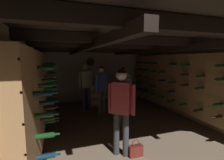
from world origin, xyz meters
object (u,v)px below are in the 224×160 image
wine_crate_stack (94,95)px  person_host_center (124,92)px  person_guest_far_left (86,82)px  handbag (136,151)px  person_guest_far_right (123,83)px  display_bottle (95,81)px  person_guest_near_left (121,104)px  person_guest_rear_center (101,85)px

wine_crate_stack → person_host_center: bearing=-80.6°
person_guest_far_left → person_host_center: bearing=-64.4°
handbag → wine_crate_stack: bearing=89.6°
person_guest_far_right → display_bottle: bearing=148.5°
display_bottle → person_guest_far_left: bearing=-133.0°
person_guest_near_left → person_host_center: bearing=65.7°
person_host_center → person_guest_rear_center: bearing=109.1°
display_bottle → person_host_center: size_ratio=0.22×
display_bottle → person_guest_near_left: person_guest_near_left is taller
person_guest_far_left → person_guest_rear_center: size_ratio=1.03×
person_guest_near_left → handbag: bearing=-29.1°
display_bottle → person_host_center: 2.21m
person_guest_near_left → person_guest_far_right: (1.30, 3.02, -0.09)m
person_guest_rear_center → person_guest_far_right: person_guest_rear_center is taller
wine_crate_stack → person_guest_rear_center: (-0.00, -1.16, 0.56)m
display_bottle → person_guest_near_left: (-0.32, -3.63, 0.01)m
person_guest_near_left → wine_crate_stack: bearing=85.6°
person_guest_far_left → person_guest_rear_center: bearing=-54.6°
person_host_center → person_guest_rear_center: 1.13m
person_guest_rear_center → person_guest_near_left: size_ratio=0.97×
display_bottle → person_guest_rear_center: bearing=-92.1°
wine_crate_stack → person_guest_near_left: size_ratio=0.52×
handbag → person_guest_far_right: bearing=71.7°
wine_crate_stack → person_guest_near_left: 3.72m
wine_crate_stack → handbag: (-0.03, -3.81, -0.33)m
display_bottle → person_guest_far_right: 1.15m
person_guest_near_left → person_guest_rear_center: bearing=83.6°
person_guest_far_right → person_host_center: bearing=-112.4°
person_host_center → display_bottle: bearing=98.5°
person_guest_near_left → person_guest_far_right: 3.29m
handbag → person_guest_rear_center: bearing=89.4°
person_guest_rear_center → handbag: bearing=-90.6°
person_guest_rear_center → display_bottle: bearing=87.9°
wine_crate_stack → handbag: size_ratio=2.59×
wine_crate_stack → display_bottle: size_ratio=2.57×
display_bottle → person_guest_near_left: 3.64m
person_guest_far_left → handbag: person_guest_far_left is taller
display_bottle → wine_crate_stack: bearing=136.9°
person_host_center → person_guest_near_left: (-0.65, -1.44, 0.09)m
person_guest_far_right → person_guest_near_left: bearing=-113.3°
person_guest_rear_center → person_guest_near_left: (-0.28, -2.51, 0.04)m
person_host_center → person_guest_rear_center: person_guest_rear_center is taller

